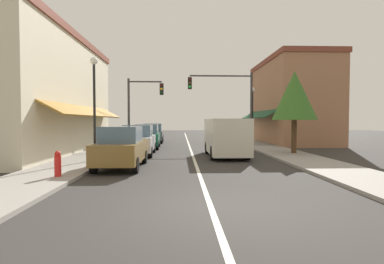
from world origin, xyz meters
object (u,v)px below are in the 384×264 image
object	(u,v)px
parked_car_third_left	(147,136)
street_lamp_left_near	(94,92)
parked_car_second_left	(139,140)
traffic_signal_left_corner	(140,102)
van_in_lane	(225,136)
fire_hydrant	(58,164)
parked_car_far_left	(153,133)
street_lamp_right_mid	(252,107)
parked_car_nearest_left	(122,147)
traffic_signal_mast_arm	(229,96)
tree_right_near	(294,96)

from	to	relation	value
parked_car_third_left	street_lamp_left_near	bearing A→B (deg)	-104.16
parked_car_second_left	traffic_signal_left_corner	size ratio (longest dim) A/B	0.77
parked_car_second_left	van_in_lane	size ratio (longest dim) A/B	0.80
parked_car_second_left	fire_hydrant	world-z (taller)	parked_car_second_left
traffic_signal_left_corner	parked_car_far_left	bearing A→B (deg)	80.00
parked_car_third_left	street_lamp_right_mid	distance (m)	8.54
parked_car_nearest_left	street_lamp_right_mid	bearing A→B (deg)	53.10
traffic_signal_mast_arm	traffic_signal_left_corner	world-z (taller)	traffic_signal_mast_arm
parked_car_nearest_left	traffic_signal_left_corner	xyz separation A→B (m)	(-0.66, 11.16, 2.64)
street_lamp_right_mid	fire_hydrant	distance (m)	16.75
traffic_signal_left_corner	tree_right_near	size ratio (longest dim) A/B	1.09
tree_right_near	fire_hydrant	bearing A→B (deg)	-146.61
parked_car_third_left	traffic_signal_mast_arm	size ratio (longest dim) A/B	0.72
parked_car_nearest_left	parked_car_far_left	size ratio (longest dim) A/B	0.99
parked_car_second_left	fire_hydrant	bearing A→B (deg)	-104.20
van_in_lane	traffic_signal_mast_arm	distance (m)	7.08
parked_car_second_left	parked_car_third_left	distance (m)	4.45
parked_car_second_left	parked_car_third_left	world-z (taller)	same
fire_hydrant	parked_car_far_left	bearing A→B (deg)	84.58
street_lamp_right_mid	tree_right_near	size ratio (longest dim) A/B	0.94
tree_right_near	parked_car_far_left	bearing A→B (deg)	131.62
parked_car_third_left	fire_hydrant	world-z (taller)	parked_car_third_left
traffic_signal_mast_arm	fire_hydrant	xyz separation A→B (m)	(-7.94, -12.93, -3.36)
parked_car_second_left	parked_car_third_left	size ratio (longest dim) A/B	1.00
van_in_lane	street_lamp_left_near	xyz separation A→B (m)	(-6.63, -2.26, 2.22)
traffic_signal_mast_arm	tree_right_near	size ratio (longest dim) A/B	1.16
parked_car_nearest_left	tree_right_near	bearing A→B (deg)	26.89
traffic_signal_mast_arm	tree_right_near	world-z (taller)	traffic_signal_mast_arm
parked_car_nearest_left	fire_hydrant	size ratio (longest dim) A/B	4.72
van_in_lane	street_lamp_left_near	size ratio (longest dim) A/B	1.03
parked_car_second_left	van_in_lane	bearing A→B (deg)	-10.38
parked_car_second_left	traffic_signal_mast_arm	size ratio (longest dim) A/B	0.72
traffic_signal_left_corner	tree_right_near	distance (m)	11.82
van_in_lane	street_lamp_right_mid	world-z (taller)	street_lamp_right_mid
parked_car_nearest_left	street_lamp_right_mid	distance (m)	13.70
parked_car_third_left	traffic_signal_mast_arm	xyz separation A→B (m)	(6.21, 1.13, 3.03)
traffic_signal_left_corner	parked_car_nearest_left	bearing A→B (deg)	-86.61
van_in_lane	fire_hydrant	size ratio (longest dim) A/B	5.97
street_lamp_right_mid	fire_hydrant	bearing A→B (deg)	-126.44
traffic_signal_left_corner	street_lamp_right_mid	distance (m)	8.85
fire_hydrant	parked_car_second_left	bearing A→B (deg)	76.90
traffic_signal_mast_arm	fire_hydrant	world-z (taller)	traffic_signal_mast_arm
parked_car_second_left	traffic_signal_mast_arm	bearing A→B (deg)	40.77
parked_car_third_left	tree_right_near	bearing A→B (deg)	-28.76
parked_car_nearest_left	parked_car_far_left	world-z (taller)	same
street_lamp_left_near	tree_right_near	bearing A→B (deg)	14.89
parked_car_third_left	parked_car_far_left	size ratio (longest dim) A/B	1.00
parked_car_second_left	traffic_signal_left_corner	distance (m)	6.93
van_in_lane	street_lamp_left_near	world-z (taller)	street_lamp_left_near
traffic_signal_left_corner	traffic_signal_mast_arm	bearing A→B (deg)	-6.37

